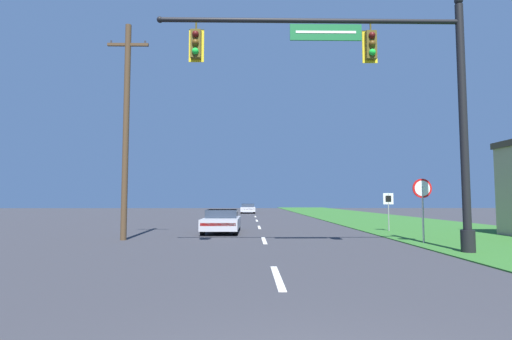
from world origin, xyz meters
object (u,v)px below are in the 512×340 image
at_px(car_ahead, 222,221).
at_px(stop_sign, 422,196).
at_px(signal_mast, 388,92).
at_px(utility_pole_near, 126,127).
at_px(route_sign_post, 388,203).
at_px(far_car, 248,208).

xyz_separation_m(car_ahead, stop_sign, (8.25, -5.52, 1.26)).
bearing_deg(signal_mast, utility_pole_near, 155.88).
xyz_separation_m(car_ahead, utility_pole_near, (-3.93, -3.87, 4.28)).
distance_m(car_ahead, route_sign_post, 9.00).
distance_m(far_car, route_sign_post, 30.76).
relative_size(stop_sign, route_sign_post, 1.23).
distance_m(car_ahead, far_car, 30.14).
relative_size(signal_mast, car_ahead, 2.20).
bearing_deg(car_ahead, stop_sign, -33.79).
relative_size(stop_sign, utility_pole_near, 0.26).
distance_m(signal_mast, route_sign_post, 9.88).
bearing_deg(far_car, utility_pole_near, -98.71).
xyz_separation_m(signal_mast, utility_pole_near, (-9.93, 4.45, -0.36)).
distance_m(far_car, utility_pole_near, 34.65).
bearing_deg(car_ahead, utility_pole_near, -135.44).
bearing_deg(utility_pole_near, signal_mast, -24.12).
relative_size(far_car, route_sign_post, 2.22).
bearing_deg(route_sign_post, far_car, 104.46).
bearing_deg(stop_sign, route_sign_post, 83.24).
distance_m(signal_mast, utility_pole_near, 10.89).
height_order(far_car, utility_pole_near, utility_pole_near).
xyz_separation_m(signal_mast, stop_sign, (2.25, 2.80, -3.38)).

